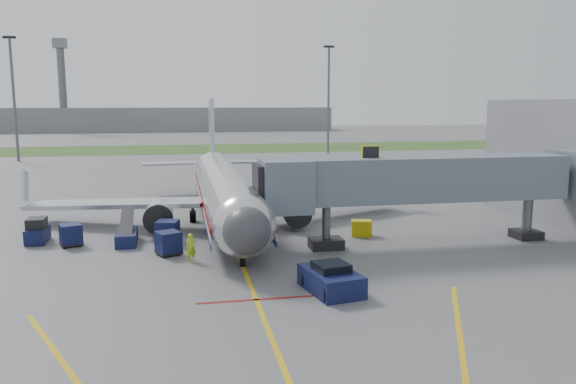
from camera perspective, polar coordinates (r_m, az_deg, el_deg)
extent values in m
plane|color=#565659|center=(32.36, -4.23, -8.49)|extent=(400.00, 400.00, 0.00)
cube|color=#2D4C1E|center=(121.09, -9.35, 4.35)|extent=(300.00, 25.00, 0.01)
cube|color=gold|center=(30.47, -3.77, -9.60)|extent=(0.25, 50.00, 0.01)
cube|color=maroon|center=(28.60, -3.25, -10.87)|extent=(6.00, 0.25, 0.01)
cylinder|color=silver|center=(46.32, -6.49, 0.27)|extent=(3.80, 28.00, 3.80)
sphere|color=silver|center=(32.62, -4.50, -3.44)|extent=(3.80, 3.80, 3.80)
sphere|color=#38383D|center=(31.36, -4.22, -3.95)|extent=(2.74, 2.74, 2.74)
cube|color=black|center=(32.11, -4.43, -2.63)|extent=(2.20, 1.20, 0.55)
cone|color=silver|center=(62.64, -7.72, 2.54)|extent=(3.80, 5.00, 3.80)
cube|color=#B7BAC1|center=(61.82, -7.77, 6.17)|extent=(0.35, 4.20, 7.00)
cube|color=#B7BAC1|center=(46.59, -16.95, -1.15)|extent=(15.10, 8.59, 1.13)
cube|color=#B7BAC1|center=(47.88, 3.72, -0.50)|extent=(15.10, 8.59, 1.13)
cylinder|color=silver|center=(43.49, -12.99, -2.29)|extent=(2.10, 3.60, 2.10)
cylinder|color=silver|center=(44.34, 0.57, -1.84)|extent=(2.10, 3.60, 2.10)
cube|color=maroon|center=(46.56, -4.13, -0.09)|extent=(0.05, 28.00, 0.45)
cube|color=navy|center=(46.72, -4.12, -1.18)|extent=(0.05, 28.00, 0.35)
cylinder|color=black|center=(34.17, -4.64, -7.01)|extent=(0.28, 0.70, 0.70)
cylinder|color=black|center=(47.08, -9.65, -2.44)|extent=(0.50, 1.00, 1.00)
cylinder|color=black|center=(47.48, -3.36, -2.23)|extent=(0.50, 1.00, 1.00)
cube|color=slate|center=(39.65, 13.78, 1.35)|extent=(20.00, 3.00, 3.00)
cube|color=slate|center=(36.67, -0.28, 0.69)|extent=(3.20, 3.60, 3.40)
cube|color=black|center=(36.47, -2.13, 0.63)|extent=(1.60, 3.00, 2.80)
cube|color=gold|center=(37.95, 8.37, 3.91)|extent=(1.20, 0.15, 1.00)
cylinder|color=#595B60|center=(37.81, 3.90, -3.47)|extent=(0.56, 0.56, 3.10)
cube|color=black|center=(38.09, 3.88, -5.23)|extent=(2.20, 1.60, 0.70)
cylinder|color=#595B60|center=(44.07, 23.12, -2.39)|extent=(0.70, 0.70, 3.10)
cube|color=black|center=(44.32, 23.02, -3.97)|extent=(1.80, 1.80, 0.60)
cylinder|color=#595B60|center=(104.05, -26.06, 8.31)|extent=(0.44, 0.44, 20.00)
cube|color=black|center=(104.57, -26.46, 13.90)|extent=(2.00, 0.40, 0.40)
cylinder|color=#595B60|center=(109.44, 4.13, 9.19)|extent=(0.44, 0.44, 20.00)
cube|color=black|center=(109.94, 4.20, 14.52)|extent=(2.00, 0.40, 0.40)
cube|color=slate|center=(200.83, -12.99, 7.22)|extent=(120.00, 14.00, 8.00)
cylinder|color=#595B60|center=(199.05, -21.93, 9.67)|extent=(2.40, 2.40, 28.00)
cube|color=slate|center=(199.88, -22.18, 13.82)|extent=(4.00, 4.00, 3.00)
cube|color=black|center=(29.64, 4.38, -9.00)|extent=(2.93, 4.08, 1.13)
cube|color=black|center=(29.43, 4.40, -7.67)|extent=(1.93, 1.93, 0.52)
cylinder|color=black|center=(28.16, 3.89, -10.32)|extent=(0.38, 0.85, 0.83)
cylinder|color=black|center=(28.98, 7.24, -9.80)|extent=(0.38, 0.85, 0.83)
cylinder|color=black|center=(30.47, 1.66, -8.78)|extent=(0.38, 0.85, 0.83)
cylinder|color=black|center=(31.23, 4.82, -8.36)|extent=(0.38, 0.85, 0.83)
cube|color=black|center=(43.37, -24.10, -3.98)|extent=(1.32, 2.51, 1.00)
cube|color=black|center=(43.20, -24.17, -2.88)|extent=(1.21, 1.61, 0.70)
cylinder|color=black|center=(42.70, -24.99, -4.65)|extent=(0.22, 0.50, 0.50)
cylinder|color=black|center=(42.47, -23.67, -4.63)|extent=(0.22, 0.50, 0.50)
cylinder|color=black|center=(44.40, -24.46, -4.11)|extent=(0.22, 0.50, 0.50)
cylinder|color=black|center=(44.18, -23.20, -4.09)|extent=(0.22, 0.50, 0.50)
cube|color=black|center=(40.16, -12.13, -3.88)|extent=(1.75, 1.75, 1.45)
cube|color=black|center=(40.32, -12.10, -4.88)|extent=(1.81, 1.81, 0.11)
cylinder|color=black|center=(39.96, -13.08, -5.10)|extent=(0.26, 0.30, 0.26)
cylinder|color=black|center=(39.67, -11.52, -5.15)|extent=(0.26, 0.30, 0.26)
cylinder|color=black|center=(41.00, -12.65, -4.72)|extent=(0.26, 0.30, 0.26)
cylinder|color=black|center=(40.72, -11.13, -4.76)|extent=(0.26, 0.30, 0.26)
cube|color=black|center=(41.36, -21.20, -4.00)|extent=(1.74, 1.74, 1.36)
cube|color=black|center=(41.51, -21.14, -4.91)|extent=(1.79, 1.79, 0.11)
cylinder|color=black|center=(40.93, -21.74, -5.19)|extent=(0.26, 0.30, 0.25)
cylinder|color=black|center=(41.09, -20.29, -5.05)|extent=(0.26, 0.30, 0.25)
cylinder|color=black|center=(41.95, -21.97, -4.87)|extent=(0.26, 0.30, 0.25)
cylinder|color=black|center=(42.10, -20.55, -4.73)|extent=(0.26, 0.30, 0.25)
cube|color=black|center=(37.17, -12.05, -5.00)|extent=(1.82, 1.82, 1.37)
cube|color=black|center=(37.34, -12.02, -6.01)|extent=(1.88, 1.88, 0.11)
cylinder|color=black|center=(36.68, -12.45, -6.36)|extent=(0.28, 0.31, 0.25)
cylinder|color=black|center=(37.09, -10.93, -6.14)|extent=(0.28, 0.31, 0.25)
cylinder|color=black|center=(37.63, -13.09, -5.99)|extent=(0.28, 0.31, 0.25)
cylinder|color=black|center=(38.03, -11.60, -5.78)|extent=(0.28, 0.31, 0.25)
cube|color=black|center=(40.96, -16.06, -4.42)|extent=(1.46, 3.57, 0.89)
cube|color=black|center=(41.24, -16.07, -3.00)|extent=(0.97, 3.98, 1.39)
cylinder|color=black|center=(39.80, -16.87, -5.10)|extent=(0.23, 0.56, 0.55)
cylinder|color=black|center=(39.73, -15.45, -5.06)|extent=(0.23, 0.56, 0.55)
cylinder|color=black|center=(42.28, -16.61, -4.26)|extent=(0.23, 0.56, 0.55)
cylinder|color=black|center=(42.21, -15.27, -4.22)|extent=(0.23, 0.56, 0.55)
cube|color=gold|center=(41.81, 7.47, -3.66)|extent=(1.67, 1.32, 1.17)
cylinder|color=black|center=(41.89, 6.79, -4.24)|extent=(0.26, 0.33, 0.29)
cylinder|color=black|center=(41.94, 8.12, -4.25)|extent=(0.26, 0.33, 0.29)
imported|color=#AED218|center=(35.34, -9.80, -5.60)|extent=(0.76, 0.64, 1.76)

